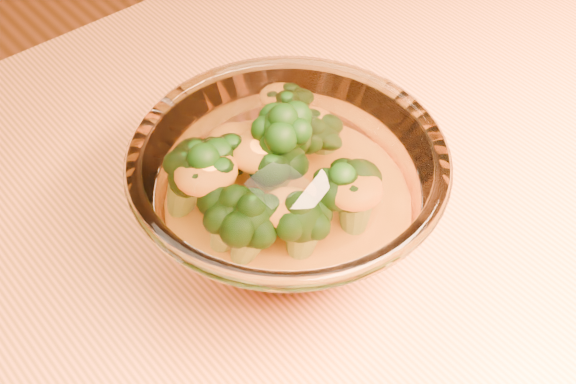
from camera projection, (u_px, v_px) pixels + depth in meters
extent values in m
cube|color=#E27844|center=(315.00, 298.00, 0.61)|extent=(1.20, 0.80, 0.04)
cylinder|color=brown|center=(424.00, 132.00, 1.30)|extent=(0.06, 0.06, 0.71)
ellipsoid|color=white|center=(288.00, 236.00, 0.61)|extent=(0.10, 0.10, 0.02)
torus|color=white|center=(288.00, 159.00, 0.55)|extent=(0.23, 0.23, 0.01)
ellipsoid|color=#FFA715|center=(288.00, 216.00, 0.60)|extent=(0.13, 0.13, 0.04)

